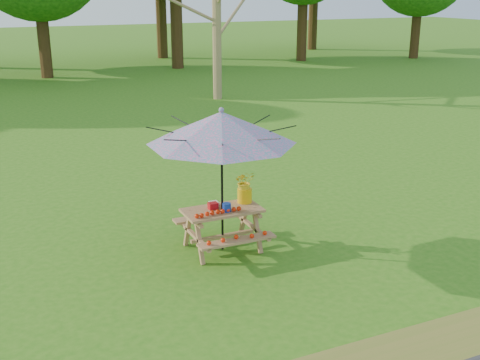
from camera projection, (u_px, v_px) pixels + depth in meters
name	position (u px, v px, depth m)	size (l,w,h in m)	color
ground	(13.00, 319.00, 7.45)	(120.00, 120.00, 0.00)	#2F6D14
picnic_table	(223.00, 230.00, 9.33)	(1.20, 1.32, 0.67)	#9C6646
patio_umbrella	(221.00, 128.00, 8.84)	(2.94, 2.94, 2.25)	black
produce_bins	(219.00, 206.00, 9.21)	(0.28, 0.43, 0.13)	#AF0E14
tomatoes_row	(218.00, 212.00, 9.00)	(0.77, 0.13, 0.07)	red
flower_bucket	(245.00, 186.00, 9.44)	(0.35, 0.31, 0.51)	#F3B70C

